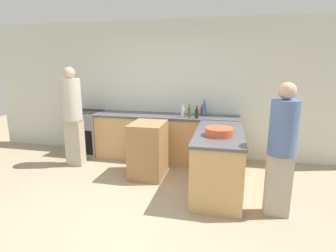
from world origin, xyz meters
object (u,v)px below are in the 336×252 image
object	(u,v)px
mixing_bowl	(219,132)
person_at_peninsula	(282,146)
person_by_range	(73,113)
olive_oil_bottle	(189,112)
wine_bottle_dark	(197,113)
island_table	(148,150)
range_oven	(88,132)
water_bottle_blue	(204,109)
hot_sauce_bottle	(202,111)
vinegar_bottle_clear	(183,112)

from	to	relation	value
mixing_bowl	person_at_peninsula	bearing A→B (deg)	-24.19
mixing_bowl	person_by_range	xyz separation A→B (m)	(-2.63, 0.64, 0.04)
olive_oil_bottle	wine_bottle_dark	size ratio (longest dim) A/B	1.06
island_table	person_at_peninsula	xyz separation A→B (m)	(1.90, -0.80, 0.44)
range_oven	mixing_bowl	bearing A→B (deg)	-25.83
mixing_bowl	water_bottle_blue	distance (m)	1.46
wine_bottle_dark	hot_sauce_bottle	size ratio (longest dim) A/B	1.20
wine_bottle_dark	water_bottle_blue	bearing A→B (deg)	66.81
olive_oil_bottle	wine_bottle_dark	xyz separation A→B (m)	(0.14, -0.07, -0.01)
mixing_bowl	hot_sauce_bottle	size ratio (longest dim) A/B	2.00
hot_sauce_bottle	mixing_bowl	bearing A→B (deg)	-75.89
hot_sauce_bottle	range_oven	bearing A→B (deg)	-175.80
range_oven	hot_sauce_bottle	world-z (taller)	hot_sauce_bottle
person_by_range	island_table	bearing A→B (deg)	-6.81
island_table	mixing_bowl	bearing A→B (deg)	-21.93
island_table	olive_oil_bottle	distance (m)	1.09
range_oven	wine_bottle_dark	world-z (taller)	wine_bottle_dark
wine_bottle_dark	water_bottle_blue	world-z (taller)	water_bottle_blue
vinegar_bottle_clear	hot_sauce_bottle	bearing A→B (deg)	42.52
island_table	person_by_range	xyz separation A→B (m)	(-1.47, 0.18, 0.52)
person_by_range	range_oven	bearing A→B (deg)	100.50
water_bottle_blue	person_by_range	world-z (taller)	person_by_range
mixing_bowl	olive_oil_bottle	xyz separation A→B (m)	(-0.59, 1.23, 0.04)
range_oven	island_table	bearing A→B (deg)	-28.50
mixing_bowl	vinegar_bottle_clear	bearing A→B (deg)	120.26
water_bottle_blue	mixing_bowl	bearing A→B (deg)	-77.00
wine_bottle_dark	hot_sauce_bottle	world-z (taller)	wine_bottle_dark
mixing_bowl	wine_bottle_dark	distance (m)	1.24
water_bottle_blue	person_by_range	bearing A→B (deg)	-161.38
mixing_bowl	olive_oil_bottle	distance (m)	1.36
range_oven	island_table	world-z (taller)	island_table
wine_bottle_dark	island_table	bearing A→B (deg)	-136.24
olive_oil_bottle	wine_bottle_dark	world-z (taller)	olive_oil_bottle
island_table	vinegar_bottle_clear	size ratio (longest dim) A/B	3.98
wine_bottle_dark	vinegar_bottle_clear	distance (m)	0.27
mixing_bowl	vinegar_bottle_clear	distance (m)	1.40
vinegar_bottle_clear	water_bottle_blue	bearing A→B (deg)	28.64
mixing_bowl	olive_oil_bottle	bearing A→B (deg)	115.54
range_oven	wine_bottle_dark	xyz separation A→B (m)	(2.32, -0.18, 0.53)
person_at_peninsula	person_by_range	bearing A→B (deg)	163.87
wine_bottle_dark	vinegar_bottle_clear	bearing A→B (deg)	167.56
range_oven	vinegar_bottle_clear	bearing A→B (deg)	-3.48
hot_sauce_bottle	vinegar_bottle_clear	distance (m)	0.44
mixing_bowl	person_at_peninsula	xyz separation A→B (m)	(0.74, -0.33, -0.05)
island_table	vinegar_bottle_clear	xyz separation A→B (m)	(0.45, 0.75, 0.53)
olive_oil_bottle	island_table	bearing A→B (deg)	-127.05
vinegar_bottle_clear	person_by_range	bearing A→B (deg)	-163.53
wine_bottle_dark	hot_sauce_bottle	bearing A→B (deg)	80.28
mixing_bowl	range_oven	bearing A→B (deg)	154.17
person_by_range	person_at_peninsula	world-z (taller)	person_by_range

